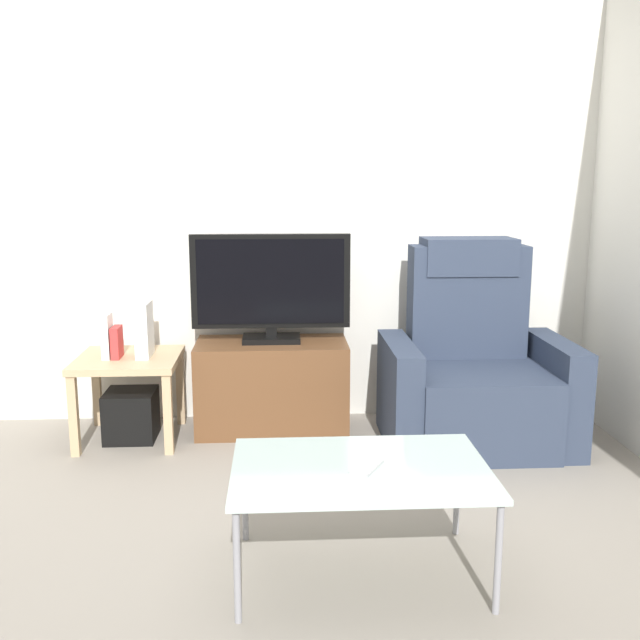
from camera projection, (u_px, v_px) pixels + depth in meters
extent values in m
plane|color=gray|center=(277.00, 493.00, 3.24)|extent=(6.40, 6.40, 0.00)
cube|color=silver|center=(275.00, 196.00, 4.10)|extent=(6.40, 0.06, 2.60)
cube|color=brown|center=(272.00, 386.00, 4.03)|extent=(0.84, 0.42, 0.51)
cube|color=black|center=(272.00, 378.00, 3.82)|extent=(0.77, 0.02, 0.02)
cube|color=black|center=(272.00, 369.00, 3.86)|extent=(0.34, 0.11, 0.04)
cube|color=black|center=(272.00, 339.00, 4.00)|extent=(0.32, 0.20, 0.03)
cube|color=black|center=(271.00, 332.00, 3.99)|extent=(0.06, 0.04, 0.05)
cube|color=black|center=(271.00, 281.00, 3.94)|extent=(0.87, 0.05, 0.52)
cube|color=black|center=(271.00, 282.00, 3.91)|extent=(0.80, 0.01, 0.47)
cube|color=#2D384C|center=(476.00, 405.00, 3.83)|extent=(0.70, 0.72, 0.42)
cube|color=#2D384C|center=(467.00, 301.00, 3.99)|extent=(0.64, 0.20, 0.62)
cube|color=#2D384C|center=(468.00, 256.00, 3.96)|extent=(0.50, 0.26, 0.20)
cube|color=#2D384C|center=(399.00, 394.00, 3.79)|extent=(0.14, 0.68, 0.56)
cube|color=#2D384C|center=(554.00, 392.00, 3.84)|extent=(0.14, 0.68, 0.56)
cube|color=tan|center=(128.00, 360.00, 3.85)|extent=(0.54, 0.54, 0.04)
cube|color=tan|center=(74.00, 416.00, 3.65)|extent=(0.04, 0.04, 0.43)
cube|color=tan|center=(168.00, 414.00, 3.67)|extent=(0.04, 0.04, 0.43)
cube|color=tan|center=(97.00, 389.00, 4.11)|extent=(0.04, 0.04, 0.43)
cube|color=tan|center=(180.00, 388.00, 4.14)|extent=(0.04, 0.04, 0.43)
cube|color=black|center=(131.00, 415.00, 3.91)|extent=(0.27, 0.27, 0.27)
cube|color=white|center=(107.00, 336.00, 3.80)|extent=(0.04, 0.12, 0.24)
cube|color=red|center=(117.00, 342.00, 3.81)|extent=(0.04, 0.13, 0.17)
cube|color=white|center=(144.00, 329.00, 3.83)|extent=(0.07, 0.20, 0.29)
cube|color=#B2C6C1|center=(360.00, 469.00, 2.51)|extent=(0.90, 0.60, 0.02)
cylinder|color=gray|center=(237.00, 567.00, 2.27)|extent=(0.02, 0.02, 0.39)
cylinder|color=gray|center=(498.00, 559.00, 2.31)|extent=(0.02, 0.02, 0.39)
cylinder|color=gray|center=(245.00, 493.00, 2.79)|extent=(0.02, 0.02, 0.39)
cylinder|color=gray|center=(457.00, 488.00, 2.84)|extent=(0.02, 0.02, 0.39)
cube|color=#B7B7BC|center=(367.00, 467.00, 2.49)|extent=(0.13, 0.17, 0.01)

